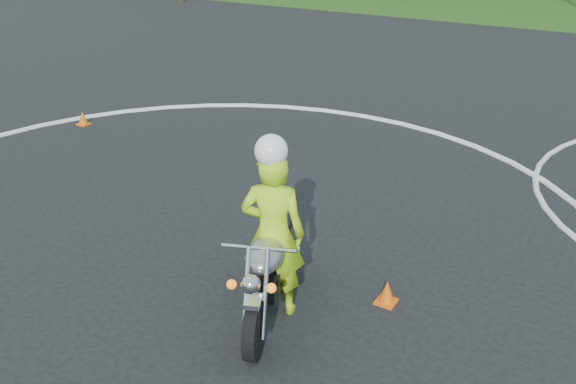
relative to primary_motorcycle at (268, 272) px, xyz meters
The scene contains 6 objects.
ground 2.73m from the primary_motorcycle, 145.08° to the right, with size 120.00×120.00×0.00m, color black.
grass_strip 25.57m from the primary_motorcycle, 94.91° to the left, with size 120.00×10.00×0.02m, color #1E4714.
course_markings 2.88m from the primary_motorcycle, 90.40° to the left, with size 19.05×19.05×0.12m.
primary_motorcycle is the anchor object (origin of this frame).
rider_primary_grp 0.51m from the primary_motorcycle, 97.65° to the left, with size 0.86×0.71×2.22m.
traffic_cones 3.54m from the primary_motorcycle, 39.66° to the left, with size 19.58×11.45×0.30m.
Camera 1 is at (5.58, -3.76, 4.46)m, focal length 40.00 mm.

